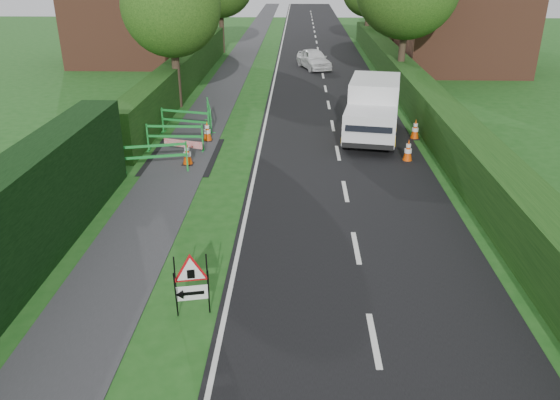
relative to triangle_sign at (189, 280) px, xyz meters
name	(u,v)px	position (x,y,z in m)	size (l,w,h in m)	color
ground	(233,375)	(1.00, -1.67, -0.81)	(120.00, 120.00, 0.00)	#1A4E16
road_surface	(318,51)	(3.50, 33.33, -0.80)	(6.00, 90.00, 0.02)	black
footpath	(245,50)	(-2.00, 33.33, -0.80)	(2.00, 90.00, 0.02)	#2D2D30
hedge_west_far	(187,88)	(-4.00, 20.33, -0.81)	(1.00, 24.00, 1.80)	#14380F
hedge_east	(424,120)	(7.50, 14.33, -0.81)	(1.20, 50.00, 1.50)	#14380F
house_west	(131,17)	(-9.00, 28.33, 2.09)	(7.50, 7.40, 7.88)	brown
house_east_a	(462,21)	(12.00, 26.33, 2.09)	(7.50, 7.40, 7.88)	brown
house_east_b	(429,3)	(13.00, 40.33, 2.09)	(7.50, 7.40, 7.88)	brown
tree_nw	(171,7)	(-3.60, 16.33, 3.68)	(4.40, 4.40, 6.70)	#2D2116
triangle_sign	(189,280)	(0.00, 0.00, 0.00)	(0.94, 0.94, 1.16)	black
works_van	(373,108)	(4.93, 11.86, 0.34)	(2.65, 4.99, 2.17)	silver
traffic_cone_0	(408,150)	(5.85, 9.12, -0.41)	(0.38, 0.38, 0.79)	black
traffic_cone_1	(415,129)	(6.58, 11.67, -0.41)	(0.38, 0.38, 0.79)	black
traffic_cone_2	(394,115)	(6.07, 13.71, -0.41)	(0.38, 0.38, 0.79)	black
traffic_cone_3	(187,154)	(-1.69, 8.51, -0.41)	(0.38, 0.38, 0.79)	black
traffic_cone_4	(207,131)	(-1.42, 11.15, -0.41)	(0.38, 0.38, 0.79)	black
ped_barrier_0	(155,154)	(-2.57, 7.75, -0.17)	(2.08, 0.83, 1.00)	#198B2F
ped_barrier_1	(175,134)	(-2.40, 9.95, -0.17)	(2.06, 0.36, 1.00)	#198B2F
ped_barrier_2	(185,119)	(-2.41, 11.98, -0.17)	(2.08, 0.86, 1.00)	#198B2F
ped_barrier_3	(209,112)	(-1.64, 13.08, -0.17)	(0.78, 2.09, 1.00)	#198B2F
redwhite_plank	(184,156)	(-2.01, 9.41, -0.81)	(1.50, 0.04, 0.25)	red
hatchback_car	(314,59)	(3.00, 26.18, -0.20)	(1.42, 3.53, 1.20)	white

